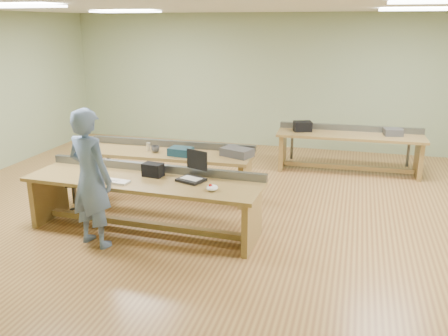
{
  "coord_description": "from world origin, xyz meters",
  "views": [
    {
      "loc": [
        1.67,
        -6.74,
        2.77
      ],
      "look_at": [
        -0.05,
        -0.6,
        0.82
      ],
      "focal_mm": 38.0,
      "sensor_mm": 36.0,
      "label": 1
    }
  ],
  "objects": [
    {
      "name": "wall_front",
      "position": [
        0.0,
        -4.0,
        1.5
      ],
      "size": [
        10.0,
        0.04,
        3.0
      ],
      "primitive_type": "cube",
      "color": "#8DA079",
      "rests_on": "floor"
    },
    {
      "name": "parts_bin_teal",
      "position": [
        -0.96,
        0.09,
        0.81
      ],
      "size": [
        0.38,
        0.3,
        0.12
      ],
      "primitive_type": "cube",
      "rotation": [
        0.0,
        0.0,
        -0.11
      ],
      "color": "#112D3A",
      "rests_on": "workbench_mid"
    },
    {
      "name": "laptop_screen",
      "position": [
        -0.33,
        -0.97,
        1.02
      ],
      "size": [
        0.32,
        0.13,
        0.27
      ],
      "primitive_type": "cube",
      "rotation": [
        0.0,
        0.0,
        -0.34
      ],
      "color": "black",
      "rests_on": "laptop_base"
    },
    {
      "name": "camera_bag",
      "position": [
        -0.94,
        -1.03,
        0.84
      ],
      "size": [
        0.29,
        0.21,
        0.18
      ],
      "primitive_type": "cube",
      "rotation": [
        0.0,
        0.0,
        -0.13
      ],
      "color": "black",
      "rests_on": "workbench_front"
    },
    {
      "name": "workbench_front",
      "position": [
        -1.02,
        -1.17,
        0.57
      ],
      "size": [
        3.28,
        0.96,
        0.86
      ],
      "rotation": [
        0.0,
        0.0,
        -0.03
      ],
      "color": "olive",
      "rests_on": "floor"
    },
    {
      "name": "storage_box_back",
      "position": [
        0.7,
        2.39,
        0.85
      ],
      "size": [
        0.4,
        0.34,
        0.19
      ],
      "primitive_type": "cube",
      "rotation": [
        0.0,
        0.0,
        0.33
      ],
      "color": "black",
      "rests_on": "workbench_back"
    },
    {
      "name": "laptop_base",
      "position": [
        -0.37,
        -1.09,
        0.77
      ],
      "size": [
        0.41,
        0.37,
        0.04
      ],
      "primitive_type": "cube",
      "rotation": [
        0.0,
        0.0,
        -0.34
      ],
      "color": "black",
      "rests_on": "workbench_front"
    },
    {
      "name": "person",
      "position": [
        -1.47,
        -1.75,
        0.9
      ],
      "size": [
        0.75,
        0.6,
        1.8
      ],
      "primitive_type": "imported",
      "rotation": [
        0.0,
        0.0,
        2.86
      ],
      "color": "slate",
      "rests_on": "floor"
    },
    {
      "name": "ceiling",
      "position": [
        0.0,
        0.0,
        3.0
      ],
      "size": [
        10.0,
        10.0,
        0.0
      ],
      "primitive_type": "plane",
      "color": "silver",
      "rests_on": "wall_back"
    },
    {
      "name": "workbench_back",
      "position": [
        1.6,
        2.4,
        0.55
      ],
      "size": [
        2.76,
        0.81,
        0.86
      ],
      "rotation": [
        0.0,
        0.0,
        0.03
      ],
      "color": "olive",
      "rests_on": "floor"
    },
    {
      "name": "wall_back",
      "position": [
        0.0,
        4.0,
        1.5
      ],
      "size": [
        10.0,
        0.04,
        3.0
      ],
      "primitive_type": "cube",
      "color": "#8DA079",
      "rests_on": "floor"
    },
    {
      "name": "tray_back",
      "position": [
        2.38,
        2.46,
        0.82
      ],
      "size": [
        0.37,
        0.3,
        0.13
      ],
      "primitive_type": "cube",
      "rotation": [
        0.0,
        0.0,
        0.19
      ],
      "color": "#39393C",
      "rests_on": "workbench_back"
    },
    {
      "name": "keyboard",
      "position": [
        -1.38,
        -1.41,
        0.76
      ],
      "size": [
        0.52,
        0.21,
        0.03
      ],
      "primitive_type": "cube",
      "rotation": [
        0.0,
        0.0,
        -0.1
      ],
      "color": "silver",
      "rests_on": "workbench_front"
    },
    {
      "name": "drinks_can",
      "position": [
        -1.59,
        0.24,
        0.81
      ],
      "size": [
        0.08,
        0.08,
        0.13
      ],
      "primitive_type": "cylinder",
      "rotation": [
        0.0,
        0.0,
        0.13
      ],
      "color": "silver",
      "rests_on": "workbench_mid"
    },
    {
      "name": "mug",
      "position": [
        -1.43,
        0.16,
        0.8
      ],
      "size": [
        0.18,
        0.18,
        0.11
      ],
      "primitive_type": "imported",
      "rotation": [
        0.0,
        0.0,
        -0.42
      ],
      "color": "#39393C",
      "rests_on": "workbench_mid"
    },
    {
      "name": "floor",
      "position": [
        0.0,
        0.0,
        0.0
      ],
      "size": [
        10.0,
        10.0,
        0.0
      ],
      "primitive_type": "plane",
      "color": "#A3793E",
      "rests_on": "ground"
    },
    {
      "name": "workbench_mid",
      "position": [
        -1.3,
        0.25,
        0.56
      ],
      "size": [
        2.93,
        0.84,
        0.86
      ],
      "rotation": [
        0.0,
        0.0,
        0.02
      ],
      "color": "olive",
      "rests_on": "floor"
    },
    {
      "name": "trackball_mouse",
      "position": [
        0.01,
        -1.37,
        0.79
      ],
      "size": [
        0.2,
        0.22,
        0.07
      ],
      "primitive_type": "ellipsoid",
      "rotation": [
        0.0,
        0.0,
        -0.42
      ],
      "color": "white",
      "rests_on": "workbench_front"
    },
    {
      "name": "parts_bin_grey",
      "position": [
        -0.09,
        0.28,
        0.82
      ],
      "size": [
        0.56,
        0.46,
        0.13
      ],
      "primitive_type": "cube",
      "rotation": [
        0.0,
        0.0,
        -0.38
      ],
      "color": "#39393C",
      "rests_on": "workbench_mid"
    },
    {
      "name": "fluor_panels",
      "position": [
        0.0,
        0.0,
        2.97
      ],
      "size": [
        6.2,
        3.5,
        0.03
      ],
      "color": "white",
      "rests_on": "ceiling"
    },
    {
      "name": "task_chair",
      "position": [
        -2.22,
        -0.72,
        0.33
      ],
      "size": [
        0.57,
        0.57,
        0.91
      ],
      "rotation": [
        0.0,
        0.0,
        0.19
      ],
      "color": "black",
      "rests_on": "floor"
    }
  ]
}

